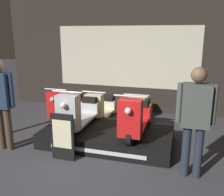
% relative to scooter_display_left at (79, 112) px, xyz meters
% --- Properties ---
extents(ground_plane, '(30.00, 30.00, 0.00)m').
position_rel_scooter_display_left_xyz_m(ground_plane, '(0.42, -1.07, -0.64)').
color(ground_plane, '#38383D').
extents(shop_wall_back, '(7.31, 0.09, 3.20)m').
position_rel_scooter_display_left_xyz_m(shop_wall_back, '(0.42, 2.44, 0.96)').
color(shop_wall_back, '#28231E').
rests_on(shop_wall_back, ground_plane).
extents(display_platform, '(2.60, 1.41, 0.30)m').
position_rel_scooter_display_left_xyz_m(display_platform, '(0.58, 0.07, -0.49)').
color(display_platform, black).
rests_on(display_platform, ground_plane).
extents(scooter_display_left, '(0.57, 1.56, 0.90)m').
position_rel_scooter_display_left_xyz_m(scooter_display_left, '(0.00, 0.00, 0.00)').
color(scooter_display_left, black).
rests_on(scooter_display_left, display_platform).
extents(scooter_display_right, '(0.57, 1.56, 0.90)m').
position_rel_scooter_display_left_xyz_m(scooter_display_right, '(1.17, 0.00, 0.00)').
color(scooter_display_right, black).
rests_on(scooter_display_right, display_platform).
extents(scooter_backrow_0, '(0.57, 1.56, 0.90)m').
position_rel_scooter_display_left_xyz_m(scooter_backrow_0, '(-0.97, 1.31, -0.30)').
color(scooter_backrow_0, black).
rests_on(scooter_backrow_0, ground_plane).
extents(scooter_backrow_1, '(0.57, 1.56, 0.90)m').
position_rel_scooter_display_left_xyz_m(scooter_backrow_1, '(0.03, 1.31, -0.30)').
color(scooter_backrow_1, black).
rests_on(scooter_backrow_1, ground_plane).
extents(scooter_backrow_2, '(0.57, 1.56, 0.90)m').
position_rel_scooter_display_left_xyz_m(scooter_backrow_2, '(1.03, 1.31, -0.30)').
color(scooter_backrow_2, black).
rests_on(scooter_backrow_2, ground_plane).
extents(person_left_browsing, '(0.56, 0.23, 1.76)m').
position_rel_scooter_display_left_xyz_m(person_left_browsing, '(-1.24, -0.75, 0.40)').
color(person_left_browsing, '#473828').
rests_on(person_left_browsing, ground_plane).
extents(person_right_browsing, '(0.57, 0.23, 1.74)m').
position_rel_scooter_display_left_xyz_m(person_right_browsing, '(2.21, -0.75, 0.39)').
color(person_right_browsing, '#232838').
rests_on(person_right_browsing, ground_plane).
extents(price_sign_board, '(0.43, 0.04, 0.86)m').
position_rel_scooter_display_left_xyz_m(price_sign_board, '(0.03, -0.83, -0.20)').
color(price_sign_board, black).
rests_on(price_sign_board, ground_plane).
extents(street_bollard, '(0.09, 0.09, 0.83)m').
position_rel_scooter_display_left_xyz_m(street_bollard, '(-1.72, -0.06, -0.22)').
color(street_bollard, gray).
rests_on(street_bollard, ground_plane).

